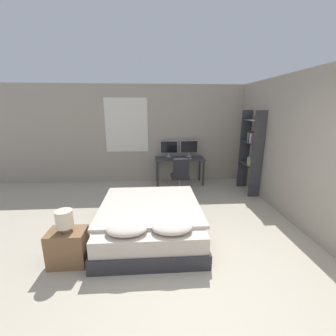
{
  "coord_description": "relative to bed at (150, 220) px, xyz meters",
  "views": [
    {
      "loc": [
        -0.58,
        -2.05,
        2.07
      ],
      "look_at": [
        -0.24,
        2.87,
        0.75
      ],
      "focal_mm": 24.0,
      "sensor_mm": 36.0,
      "label": 1
    }
  ],
  "objects": [
    {
      "name": "wall_side_right",
      "position": [
        2.65,
        0.14,
        1.09
      ],
      "size": [
        0.06,
        12.0,
        2.7
      ],
      "color": "#9E9384",
      "rests_on": "ground_plane"
    },
    {
      "name": "bookshelf",
      "position": [
        2.47,
        1.81,
        0.87
      ],
      "size": [
        0.27,
        0.77,
        2.03
      ],
      "color": "#333338",
      "rests_on": "ground_plane"
    },
    {
      "name": "computer_mouse",
      "position": [
        1.07,
        2.43,
        0.5
      ],
      "size": [
        0.07,
        0.05,
        0.04
      ],
      "color": "#B7B7BC",
      "rests_on": "desk"
    },
    {
      "name": "desk",
      "position": [
        0.8,
        2.61,
        0.38
      ],
      "size": [
        1.35,
        0.58,
        0.74
      ],
      "color": "#38383D",
      "rests_on": "ground_plane"
    },
    {
      "name": "monitor_right",
      "position": [
        1.08,
        2.8,
        0.74
      ],
      "size": [
        0.5,
        0.16,
        0.46
      ],
      "color": "#B7B7BC",
      "rests_on": "desk"
    },
    {
      "name": "ground_plane",
      "position": [
        0.64,
        -1.36,
        -0.26
      ],
      "size": [
        20.0,
        20.0,
        0.0
      ],
      "primitive_type": "plane",
      "color": "#B2A893"
    },
    {
      "name": "office_chair",
      "position": [
        0.72,
        1.85,
        0.1
      ],
      "size": [
        0.52,
        0.52,
        0.91
      ],
      "color": "black",
      "rests_on": "ground_plane"
    },
    {
      "name": "monitor_left",
      "position": [
        0.52,
        2.8,
        0.74
      ],
      "size": [
        0.5,
        0.16,
        0.46
      ],
      "color": "#B7B7BC",
      "rests_on": "desk"
    },
    {
      "name": "bed",
      "position": [
        0.0,
        0.0,
        0.0
      ],
      "size": [
        1.64,
        1.95,
        0.58
      ],
      "color": "#2D2D33",
      "rests_on": "ground_plane"
    },
    {
      "name": "nightstand",
      "position": [
        -1.11,
        -0.66,
        -0.01
      ],
      "size": [
        0.49,
        0.34,
        0.49
      ],
      "color": "brown",
      "rests_on": "ground_plane"
    },
    {
      "name": "keyboard",
      "position": [
        0.8,
        2.43,
        0.49
      ],
      "size": [
        0.36,
        0.13,
        0.02
      ],
      "color": "#B7B7BC",
      "rests_on": "desk"
    },
    {
      "name": "wall_back",
      "position": [
        0.61,
        2.97,
        1.1
      ],
      "size": [
        12.0,
        0.08,
        2.7
      ],
      "color": "#9E9384",
      "rests_on": "ground_plane"
    },
    {
      "name": "bedside_lamp",
      "position": [
        -1.11,
        -0.66,
        0.41
      ],
      "size": [
        0.22,
        0.22,
        0.29
      ],
      "color": "gray",
      "rests_on": "nightstand"
    }
  ]
}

